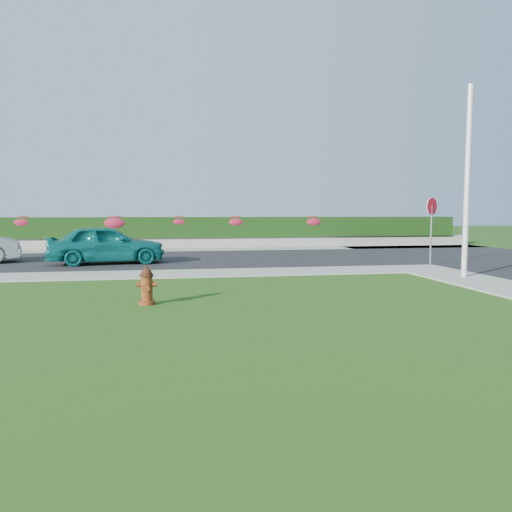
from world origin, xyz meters
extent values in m
plane|color=black|center=(0.00, 0.00, 0.00)|extent=(120.00, 120.00, 0.00)
cube|color=black|center=(-5.00, 14.00, 0.02)|extent=(26.00, 8.00, 0.04)
cube|color=gray|center=(-6.00, 9.00, 0.02)|extent=(24.00, 2.00, 0.04)
cube|color=gray|center=(7.00, 9.00, 0.02)|extent=(2.00, 2.00, 0.04)
cube|color=gray|center=(-1.00, 19.00, 0.02)|extent=(34.00, 2.00, 0.04)
cube|color=gray|center=(-1.00, 20.50, 0.30)|extent=(34.00, 0.40, 0.60)
cube|color=black|center=(-1.00, 20.60, 1.15)|extent=(32.00, 0.90, 1.10)
cylinder|color=#52220C|center=(-2.04, 3.85, 0.04)|extent=(0.35, 0.35, 0.08)
cylinder|color=#52220C|center=(-2.04, 3.85, 0.35)|extent=(0.24, 0.24, 0.54)
cylinder|color=black|center=(-2.04, 3.85, 0.62)|extent=(0.29, 0.29, 0.05)
sphere|color=black|center=(-2.04, 3.85, 0.65)|extent=(0.24, 0.24, 0.24)
cylinder|color=black|center=(-2.04, 3.85, 0.79)|extent=(0.07, 0.07, 0.07)
cylinder|color=#52220C|center=(-2.20, 3.86, 0.44)|extent=(0.11, 0.12, 0.11)
cylinder|color=#52220C|center=(-1.89, 3.85, 0.44)|extent=(0.11, 0.12, 0.11)
cylinder|color=#52220C|center=(-2.05, 3.70, 0.37)|extent=(0.16, 0.13, 0.16)
imported|color=#0D6461|center=(-3.86, 12.42, 0.76)|extent=(4.45, 2.30, 1.45)
cylinder|color=silver|center=(7.09, 6.60, 2.82)|extent=(0.16, 0.16, 5.65)
cylinder|color=slate|center=(7.83, 9.86, 1.11)|extent=(0.06, 0.06, 2.22)
cylinder|color=red|center=(7.83, 9.86, 2.17)|extent=(0.58, 0.34, 0.65)
cylinder|color=white|center=(7.83, 9.86, 2.17)|extent=(0.61, 0.34, 0.69)
ellipsoid|color=#B91F3C|center=(-8.92, 20.50, 1.44)|extent=(1.30, 0.84, 0.65)
ellipsoid|color=#B91F3C|center=(-4.35, 20.50, 1.40)|extent=(1.53, 0.98, 0.76)
ellipsoid|color=#B91F3C|center=(-1.01, 20.50, 1.45)|extent=(1.25, 0.80, 0.62)
ellipsoid|color=#B91F3C|center=(2.07, 20.50, 1.43)|extent=(1.34, 0.86, 0.67)
ellipsoid|color=#B91F3C|center=(6.47, 20.50, 1.43)|extent=(1.37, 0.88, 0.68)
camera|label=1|loc=(-1.58, -6.85, 1.95)|focal=35.00mm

